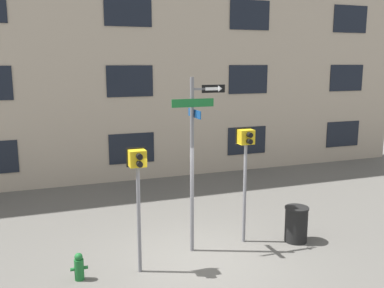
% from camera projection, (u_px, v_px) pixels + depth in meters
% --- Properties ---
extents(ground_plane, '(60.00, 60.00, 0.00)m').
position_uv_depth(ground_plane, '(198.00, 260.00, 9.69)').
color(ground_plane, '#595651').
extents(building_facade, '(24.00, 0.63, 12.44)m').
position_uv_depth(building_facade, '(126.00, 11.00, 15.33)').
color(building_facade, tan).
rests_on(building_facade, ground_plane).
extents(street_sign_pole, '(1.28, 0.77, 4.09)m').
position_uv_depth(street_sign_pole, '(195.00, 149.00, 9.73)').
color(street_sign_pole, slate).
rests_on(street_sign_pole, ground_plane).
extents(pedestrian_signal_left, '(0.40, 0.40, 2.68)m').
position_uv_depth(pedestrian_signal_left, '(138.00, 176.00, 8.76)').
color(pedestrian_signal_left, slate).
rests_on(pedestrian_signal_left, ground_plane).
extents(pedestrian_signal_right, '(0.42, 0.40, 2.86)m').
position_uv_depth(pedestrian_signal_right, '(246.00, 154.00, 10.27)').
color(pedestrian_signal_right, slate).
rests_on(pedestrian_signal_right, ground_plane).
extents(fire_hydrant, '(0.35, 0.19, 0.58)m').
position_uv_depth(fire_hydrant, '(79.00, 267.00, 8.76)').
color(fire_hydrant, '#196028').
rests_on(fire_hydrant, ground_plane).
extents(trash_bin, '(0.59, 0.59, 0.89)m').
position_uv_depth(trash_bin, '(296.00, 224.00, 10.63)').
color(trash_bin, black).
rests_on(trash_bin, ground_plane).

